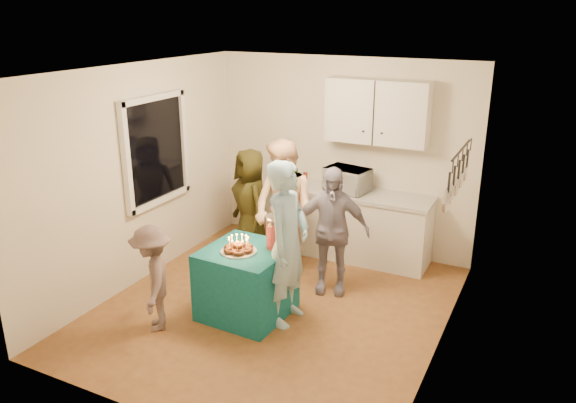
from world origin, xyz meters
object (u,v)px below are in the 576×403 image
at_px(woman_back_left, 250,204).
at_px(woman_back_center, 284,211).
at_px(party_table, 247,282).
at_px(microwave, 347,180).
at_px(punch_jar, 276,233).
at_px(woman_back_right, 331,230).
at_px(child_near_left, 153,278).
at_px(counter, 346,225).
at_px(man_birthday, 287,244).

height_order(woman_back_left, woman_back_center, woman_back_center).
xyz_separation_m(party_table, woman_back_center, (-0.05, 1.00, 0.48)).
xyz_separation_m(microwave, punch_jar, (-0.13, -1.74, -0.13)).
bearing_deg(woman_back_center, woman_back_right, 9.40).
distance_m(microwave, woman_back_right, 1.09).
bearing_deg(woman_back_left, child_near_left, -51.86).
bearing_deg(microwave, woman_back_center, -104.36).
bearing_deg(woman_back_center, punch_jar, -50.67).
relative_size(counter, microwave, 3.96).
relative_size(counter, party_table, 2.59).
height_order(punch_jar, woman_back_center, woman_back_center).
relative_size(microwave, punch_jar, 1.63).
xyz_separation_m(woman_back_left, child_near_left, (0.01, -2.00, -0.17)).
xyz_separation_m(microwave, woman_back_left, (-1.11, -0.60, -0.32)).
relative_size(counter, punch_jar, 6.47).
bearing_deg(counter, woman_back_center, -116.41).
height_order(party_table, child_near_left, child_near_left).
xyz_separation_m(counter, woman_back_left, (-1.12, -0.60, 0.31)).
bearing_deg(counter, party_table, -101.93).
relative_size(party_table, woman_back_center, 0.49).
height_order(man_birthday, woman_back_right, man_birthday).
bearing_deg(child_near_left, woman_back_left, 143.62).
height_order(counter, party_table, counter).
height_order(counter, man_birthday, man_birthday).
relative_size(counter, child_near_left, 1.94).
bearing_deg(child_near_left, woman_back_right, 103.78).
xyz_separation_m(punch_jar, woman_back_right, (0.33, 0.71, -0.17)).
height_order(party_table, punch_jar, punch_jar).
relative_size(microwave, woman_back_left, 0.37).
bearing_deg(woman_back_right, woman_back_center, 155.05).
distance_m(microwave, party_table, 2.09).
bearing_deg(woman_back_right, microwave, 84.49).
bearing_deg(woman_back_center, child_near_left, -93.64).
bearing_deg(counter, microwave, 180.00).
height_order(counter, child_near_left, child_near_left).
relative_size(microwave, child_near_left, 0.49).
relative_size(punch_jar, child_near_left, 0.30).
xyz_separation_m(party_table, woman_back_left, (-0.72, 1.33, 0.36)).
xyz_separation_m(woman_back_right, child_near_left, (-1.30, -1.58, -0.19)).
bearing_deg(woman_back_right, woman_back_left, 145.36).
distance_m(counter, woman_back_right, 1.09).
bearing_deg(woman_back_right, child_near_left, -146.24).
distance_m(woman_back_left, child_near_left, 2.01).
distance_m(counter, child_near_left, 2.83).
xyz_separation_m(woman_back_left, woman_back_center, (0.66, -0.33, 0.12)).
relative_size(woman_back_center, child_near_left, 1.52).
distance_m(microwave, punch_jar, 1.75).
height_order(counter, woman_back_left, woman_back_left).
bearing_deg(party_table, man_birthday, 11.19).
height_order(man_birthday, woman_back_center, man_birthday).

